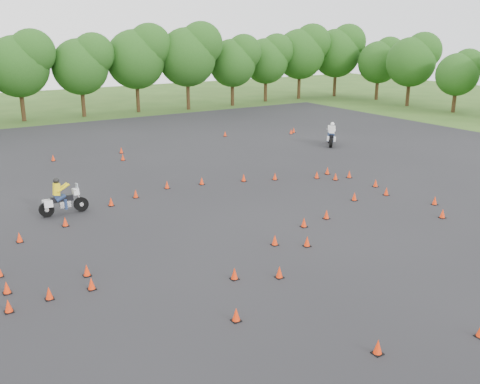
{
  "coord_description": "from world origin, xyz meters",
  "views": [
    {
      "loc": [
        -13.85,
        -18.06,
        9.14
      ],
      "look_at": [
        0.0,
        4.0,
        1.2
      ],
      "focal_mm": 40.0,
      "sensor_mm": 36.0,
      "label": 1
    }
  ],
  "objects": [
    {
      "name": "treeline",
      "position": [
        3.57,
        35.35,
        4.64
      ],
      "size": [
        86.81,
        32.2,
        10.54
      ],
      "color": "#1F4A15",
      "rests_on": "ground"
    },
    {
      "name": "rider_white",
      "position": [
        15.39,
        14.59,
        0.98
      ],
      "size": [
        2.17,
        2.46,
        1.95
      ],
      "primitive_type": null,
      "rotation": [
        0.0,
        0.0,
        0.9
      ],
      "color": "silver",
      "rests_on": "ground"
    },
    {
      "name": "traffic_cones",
      "position": [
        0.06,
        5.64,
        0.23
      ],
      "size": [
        36.76,
        32.97,
        0.45
      ],
      "color": "#FA330A",
      "rests_on": "asphalt_pad"
    },
    {
      "name": "asphalt_pad",
      "position": [
        0.0,
        6.0,
        0.01
      ],
      "size": [
        62.0,
        62.0,
        0.0
      ],
      "primitive_type": "plane",
      "color": "black",
      "rests_on": "ground"
    },
    {
      "name": "ground",
      "position": [
        0.0,
        0.0,
        0.0
      ],
      "size": [
        140.0,
        140.0,
        0.0
      ],
      "primitive_type": "plane",
      "color": "#2D5119",
      "rests_on": "ground"
    },
    {
      "name": "rider_yellow",
      "position": [
        -7.66,
        8.8,
        0.97
      ],
      "size": [
        2.51,
        0.83,
        1.92
      ],
      "primitive_type": null,
      "rotation": [
        0.0,
        0.0,
        -0.02
      ],
      "color": "yellow",
      "rests_on": "ground"
    }
  ]
}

